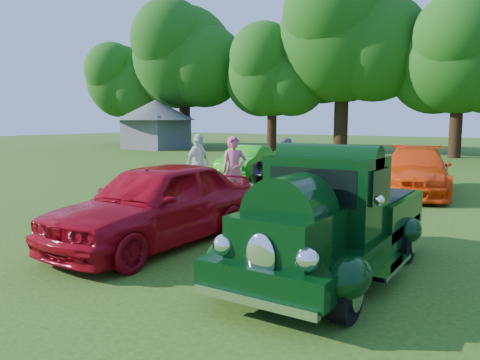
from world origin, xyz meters
The scene contains 10 objects.
ground centered at (0.00, 0.00, 0.00)m, with size 120.00×120.00×0.00m, color #274710.
hero_pickup centered at (1.54, -0.44, 0.79)m, with size 2.18×4.69×1.83m.
red_convertible centered at (-1.87, -0.64, 0.79)m, with size 1.87×4.65×1.58m, color #A30614.
back_car_lime centered at (-6.03, 9.16, 0.64)m, with size 1.36×3.91×1.29m, color green.
back_car_black centered at (-3.26, 8.51, 0.70)m, with size 2.32×5.04×1.40m, color black.
back_car_orange centered at (0.82, 8.36, 0.74)m, with size 2.06×5.07×1.47m, color #F53F08.
spectator_pink centered at (-2.94, 3.62, 0.95)m, with size 0.69×0.46×1.90m, color #C35069.
spectator_grey centered at (-1.99, 4.87, 0.92)m, with size 0.89×0.70×1.84m, color slate.
spectator_white centered at (-4.88, 4.48, 0.96)m, with size 1.12×0.47×1.91m, color silver.
gazebo centered at (-22.00, 21.00, 2.40)m, with size 6.40×6.40×3.90m.
Camera 1 is at (4.15, -7.06, 2.36)m, focal length 35.00 mm.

